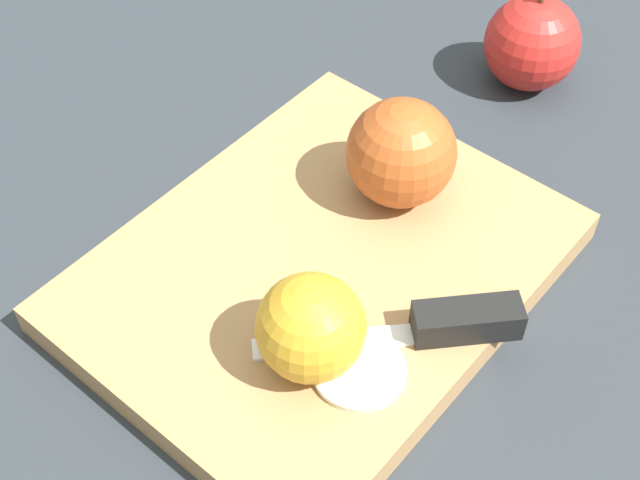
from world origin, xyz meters
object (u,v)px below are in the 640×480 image
at_px(apple_half_right, 311,327).
at_px(knife, 451,323).
at_px(apple_half_left, 401,153).
at_px(apple_whole, 532,43).

bearing_deg(apple_half_right, knife, -79.28).
xyz_separation_m(apple_half_left, apple_whole, (-0.19, -0.05, -0.02)).
bearing_deg(knife, apple_whole, -115.22).
distance_m(knife, apple_whole, 0.29).
bearing_deg(apple_half_right, apple_half_left, -25.20).
xyz_separation_m(knife, apple_whole, (-0.24, -0.16, 0.01)).
relative_size(apple_half_right, knife, 0.44).
xyz_separation_m(apple_half_left, apple_half_right, (0.13, 0.07, -0.01)).
height_order(apple_half_right, knife, apple_half_right).
distance_m(apple_half_left, knife, 0.13).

